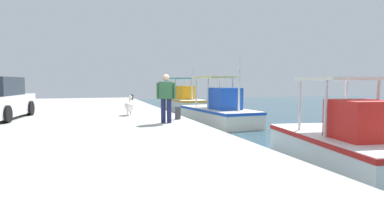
# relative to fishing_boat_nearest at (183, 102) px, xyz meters

# --- Properties ---
(quay_pier) EXTENTS (36.00, 10.00, 0.80)m
(quay_pier) POSITION_rel_fishing_boat_nearest_xyz_m (12.12, -8.09, -0.27)
(quay_pier) COLOR #9E9E99
(quay_pier) RESTS_ON ground
(fishing_boat_nearest) EXTENTS (5.85, 2.15, 3.22)m
(fishing_boat_nearest) POSITION_rel_fishing_boat_nearest_xyz_m (0.00, 0.00, 0.00)
(fishing_boat_nearest) COLOR white
(fishing_boat_nearest) RESTS_ON ground
(fishing_boat_second) EXTENTS (5.78, 2.58, 3.27)m
(fishing_boat_second) POSITION_rel_fishing_boat_nearest_xyz_m (7.81, -0.23, -0.03)
(fishing_boat_second) COLOR silver
(fishing_boat_second) RESTS_ON ground
(fishing_boat_third) EXTENTS (5.12, 2.78, 3.21)m
(fishing_boat_third) POSITION_rel_fishing_boat_nearest_xyz_m (16.83, -0.36, -0.06)
(fishing_boat_third) COLOR white
(fishing_boat_third) RESTS_ON ground
(pelican) EXTENTS (0.97, 0.51, 0.82)m
(pelican) POSITION_rel_fishing_boat_nearest_xyz_m (9.81, -5.07, 0.53)
(pelican) COLOR tan
(pelican) RESTS_ON quay_pier
(fisherman_standing) EXTENTS (0.39, 0.62, 1.64)m
(fisherman_standing) POSITION_rel_fishing_boat_nearest_xyz_m (12.78, -4.18, 1.04)
(fisherman_standing) COLOR #1E234C
(fisherman_standing) RESTS_ON quay_pier
(mooring_bollard_nearest) EXTENTS (0.28, 0.28, 0.40)m
(mooring_bollard_nearest) POSITION_rel_fishing_boat_nearest_xyz_m (-2.05, -3.54, 0.33)
(mooring_bollard_nearest) COLOR #333338
(mooring_bollard_nearest) RESTS_ON quay_pier
(mooring_bollard_second) EXTENTS (0.22, 0.22, 0.48)m
(mooring_bollard_second) POSITION_rel_fishing_boat_nearest_xyz_m (11.88, -3.54, 0.37)
(mooring_bollard_second) COLOR #333338
(mooring_bollard_second) RESTS_ON quay_pier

